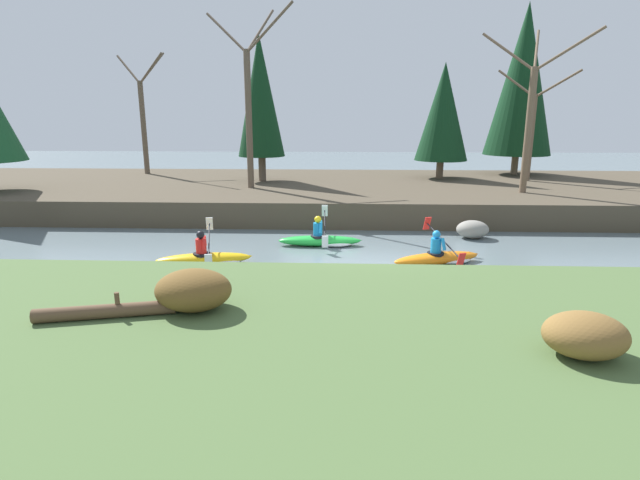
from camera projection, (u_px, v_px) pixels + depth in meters
The scene contains 17 objects.
ground_plane at pixel (361, 268), 14.13m from camera, with size 90.00×90.00×0.00m, color slate.
riverbank_near at pixel (375, 354), 8.11m from camera, with size 44.00×7.23×0.87m.
riverbank_far at pixel (353, 193), 24.25m from camera, with size 44.00×11.78×1.01m.
conifer_tree_left at pixel (260, 96), 23.77m from camera, with size 2.26×2.26×6.96m.
conifer_tree_mid_left at pixel (443, 112), 25.04m from camera, with size 2.66×2.66×5.73m.
conifer_tree_centre at pixel (523, 80), 26.32m from camera, with size 3.53×3.53×8.84m.
bare_tree_upstream at pixel (144, 116), 27.17m from camera, with size 3.64×3.60×6.61m.
bare_tree_mid_upstream at pixel (249, 103), 21.69m from camera, with size 4.30×4.25×7.87m.
bare_tree_mid_downstream at pixel (530, 115), 20.43m from camera, with size 3.71×3.67×6.75m.
bare_tree_downstream at pixel (532, 127), 24.31m from camera, with size 3.07×3.04×5.53m.
shrub_clump_nearest at pixel (193, 290), 8.73m from camera, with size 1.34×1.11×0.72m.
shrub_clump_second at pixel (585, 335), 7.05m from camera, with size 1.18×0.98×0.64m.
kayaker_lead at pixel (440, 257), 14.46m from camera, with size 2.74×2.00×1.20m.
kayaker_middle at pixel (323, 240), 16.44m from camera, with size 2.78×2.07×1.20m.
kayaker_trailing at pixel (208, 258), 14.39m from camera, with size 2.79×2.05×1.20m.
boulder_midstream at pixel (473, 229), 17.43m from camera, with size 1.12×0.87×0.63m.
driftwood_log at pixel (106, 311), 8.41m from camera, with size 2.27×0.77×0.44m.
Camera 1 is at (-0.58, -13.54, 4.22)m, focal length 28.00 mm.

